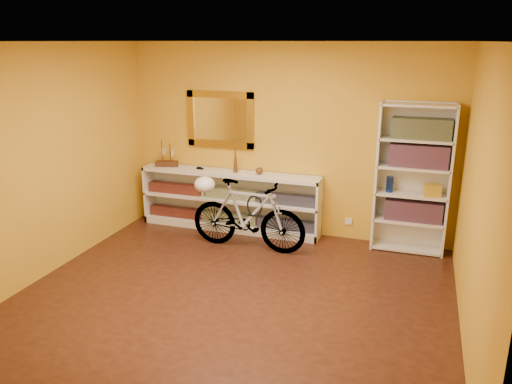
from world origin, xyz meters
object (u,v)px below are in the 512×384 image
(bookcase, at_px, (412,179))
(helmet, at_px, (205,184))
(console_unit, at_px, (230,201))
(bicycle, at_px, (248,215))

(bookcase, relative_size, helmet, 6.92)
(console_unit, height_order, helmet, helmet)
(bookcase, relative_size, bicycle, 1.21)
(bookcase, distance_m, helmet, 2.63)
(bookcase, xyz_separation_m, helmet, (-2.56, -0.61, -0.14))
(console_unit, distance_m, bicycle, 0.77)
(bookcase, distance_m, bicycle, 2.11)
(bookcase, bearing_deg, console_unit, -179.41)
(console_unit, xyz_separation_m, helmet, (-0.12, -0.58, 0.39))
(console_unit, xyz_separation_m, bicycle, (0.48, -0.60, 0.04))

